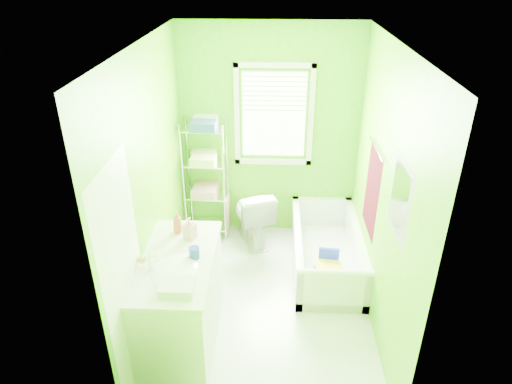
{
  "coord_description": "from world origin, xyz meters",
  "views": [
    {
      "loc": [
        0.07,
        -3.67,
        3.23
      ],
      "look_at": [
        -0.11,
        0.25,
        1.16
      ],
      "focal_mm": 32.0,
      "sensor_mm": 36.0,
      "label": 1
    }
  ],
  "objects_px": {
    "bathtub": "(326,255)",
    "vanity": "(180,299)",
    "wire_shelf_unit": "(207,167)",
    "toilet": "(252,215)"
  },
  "relations": [
    {
      "from": "wire_shelf_unit",
      "to": "bathtub",
      "type": "bearing_deg",
      "value": -24.4
    },
    {
      "from": "bathtub",
      "to": "vanity",
      "type": "relative_size",
      "value": 1.28
    },
    {
      "from": "bathtub",
      "to": "vanity",
      "type": "distance_m",
      "value": 1.89
    },
    {
      "from": "bathtub",
      "to": "wire_shelf_unit",
      "type": "distance_m",
      "value": 1.75
    },
    {
      "from": "toilet",
      "to": "vanity",
      "type": "relative_size",
      "value": 0.6
    },
    {
      "from": "bathtub",
      "to": "toilet",
      "type": "height_order",
      "value": "toilet"
    },
    {
      "from": "vanity",
      "to": "wire_shelf_unit",
      "type": "bearing_deg",
      "value": 89.99
    },
    {
      "from": "bathtub",
      "to": "vanity",
      "type": "bearing_deg",
      "value": -140.07
    },
    {
      "from": "bathtub",
      "to": "toilet",
      "type": "distance_m",
      "value": 1.03
    },
    {
      "from": "vanity",
      "to": "wire_shelf_unit",
      "type": "xyz_separation_m",
      "value": [
        0.0,
        1.84,
        0.45
      ]
    }
  ]
}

